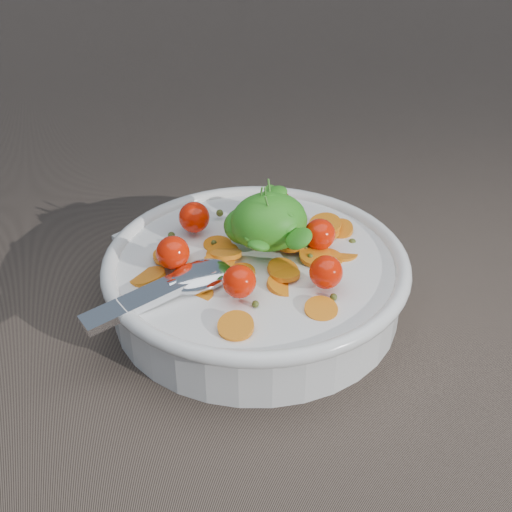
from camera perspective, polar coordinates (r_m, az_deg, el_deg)
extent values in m
plane|color=brown|center=(0.61, -0.81, -5.16)|extent=(6.00, 6.00, 0.00)
cylinder|color=white|center=(0.60, 0.00, -2.43)|extent=(0.27, 0.27, 0.05)
torus|color=white|center=(0.59, 0.00, -0.40)|extent=(0.28, 0.28, 0.01)
cylinder|color=white|center=(0.61, 0.00, -4.13)|extent=(0.13, 0.13, 0.01)
cylinder|color=brown|center=(0.60, 0.00, -2.43)|extent=(0.24, 0.24, 0.04)
cylinder|color=orange|center=(0.59, -7.54, 0.11)|extent=(0.04, 0.04, 0.01)
cylinder|color=orange|center=(0.59, -2.98, 0.15)|extent=(0.04, 0.04, 0.01)
cylinder|color=orange|center=(0.60, 7.58, 0.11)|extent=(0.04, 0.04, 0.01)
cylinder|color=orange|center=(0.64, 1.25, 3.42)|extent=(0.03, 0.03, 0.01)
cylinder|color=orange|center=(0.61, 4.92, 1.36)|extent=(0.03, 0.03, 0.01)
cylinder|color=orange|center=(0.57, 2.42, -1.22)|extent=(0.04, 0.04, 0.01)
cylinder|color=orange|center=(0.61, -3.43, 0.93)|extent=(0.03, 0.03, 0.01)
cylinder|color=orange|center=(0.56, 2.61, -1.63)|extent=(0.04, 0.04, 0.01)
cylinder|color=orange|center=(0.55, -5.21, -3.47)|extent=(0.03, 0.03, 0.01)
cylinder|color=orange|center=(0.50, -1.81, -6.25)|extent=(0.03, 0.03, 0.01)
cylinder|color=orange|center=(0.60, 3.42, 1.16)|extent=(0.04, 0.04, 0.01)
cylinder|color=orange|center=(0.63, 6.15, 2.80)|extent=(0.04, 0.04, 0.01)
cylinder|color=orange|center=(0.53, 5.80, -4.77)|extent=(0.04, 0.04, 0.01)
cylinder|color=orange|center=(0.57, -9.61, -1.84)|extent=(0.04, 0.04, 0.02)
cylinder|color=orange|center=(0.59, 6.43, -0.21)|extent=(0.04, 0.04, 0.01)
cylinder|color=orange|center=(0.63, 6.06, 2.03)|extent=(0.04, 0.04, 0.02)
cylinder|color=orange|center=(0.57, -1.38, -1.64)|extent=(0.03, 0.03, 0.01)
cylinder|color=orange|center=(0.64, 0.56, 3.45)|extent=(0.04, 0.03, 0.02)
cylinder|color=orange|center=(0.57, -3.30, -0.57)|extent=(0.04, 0.04, 0.01)
cylinder|color=orange|center=(0.59, 5.28, 0.07)|extent=(0.04, 0.04, 0.01)
cylinder|color=orange|center=(0.56, 2.66, -2.73)|extent=(0.04, 0.04, 0.02)
cylinder|color=orange|center=(0.65, 2.56, 3.34)|extent=(0.04, 0.04, 0.01)
cylinder|color=orange|center=(0.59, -2.69, 0.18)|extent=(0.04, 0.04, 0.01)
cylinder|color=orange|center=(0.63, 7.44, 2.36)|extent=(0.03, 0.03, 0.02)
sphere|color=#46521B|center=(0.64, -1.63, 2.91)|extent=(0.01, 0.01, 0.01)
sphere|color=#46521B|center=(0.54, 6.91, -3.64)|extent=(0.01, 0.01, 0.01)
sphere|color=#46521B|center=(0.59, 4.41, 0.76)|extent=(0.01, 0.01, 0.01)
sphere|color=#46521B|center=(0.57, -4.44, -0.77)|extent=(0.01, 0.01, 0.01)
sphere|color=#46521B|center=(0.63, 4.24, 2.83)|extent=(0.01, 0.01, 0.01)
sphere|color=#46521B|center=(0.64, -5.56, 3.02)|extent=(0.01, 0.01, 0.01)
sphere|color=#46521B|center=(0.54, -9.67, -3.69)|extent=(0.01, 0.01, 0.01)
sphere|color=#46521B|center=(0.58, 4.84, -0.03)|extent=(0.01, 0.01, 0.01)
sphere|color=#46521B|center=(0.60, -6.59, 0.57)|extent=(0.01, 0.01, 0.01)
sphere|color=#46521B|center=(0.61, -3.77, 1.18)|extent=(0.01, 0.01, 0.01)
sphere|color=#46521B|center=(0.65, 3.40, 4.00)|extent=(0.01, 0.01, 0.01)
sphere|color=#46521B|center=(0.61, -7.38, 1.25)|extent=(0.01, 0.01, 0.01)
sphere|color=#46521B|center=(0.63, 2.39, 2.87)|extent=(0.01, 0.01, 0.01)
sphere|color=#46521B|center=(0.57, -3.88, -2.19)|extent=(0.01, 0.01, 0.01)
sphere|color=#46521B|center=(0.67, 1.54, 4.13)|extent=(0.01, 0.01, 0.01)
sphere|color=#46521B|center=(0.65, -3.24, 3.83)|extent=(0.01, 0.01, 0.01)
sphere|color=#46521B|center=(0.62, 8.54, 1.20)|extent=(0.01, 0.01, 0.01)
sphere|color=#46521B|center=(0.60, 3.36, 0.88)|extent=(0.01, 0.01, 0.01)
sphere|color=#46521B|center=(0.63, -7.53, 1.82)|extent=(0.01, 0.01, 0.01)
sphere|color=#46521B|center=(0.53, -0.05, -4.29)|extent=(0.01, 0.01, 0.01)
sphere|color=red|center=(0.59, 5.67, 1.93)|extent=(0.03, 0.03, 0.03)
sphere|color=red|center=(0.64, 2.09, 4.48)|extent=(0.03, 0.03, 0.03)
sphere|color=red|center=(0.62, -5.51, 3.45)|extent=(0.03, 0.03, 0.03)
sphere|color=red|center=(0.57, -7.40, 0.30)|extent=(0.03, 0.03, 0.03)
sphere|color=red|center=(0.53, -1.50, -2.27)|extent=(0.03, 0.03, 0.03)
sphere|color=red|center=(0.54, 6.24, -1.44)|extent=(0.03, 0.03, 0.03)
ellipsoid|color=#338C1F|center=(0.58, 1.16, 3.08)|extent=(0.07, 0.06, 0.05)
ellipsoid|color=#338C1F|center=(0.59, -0.92, 2.70)|extent=(0.04, 0.04, 0.03)
ellipsoid|color=#338C1F|center=(0.56, 2.61, 2.95)|extent=(0.03, 0.03, 0.02)
ellipsoid|color=#338C1F|center=(0.60, 1.21, 4.77)|extent=(0.03, 0.03, 0.02)
ellipsoid|color=#338C1F|center=(0.59, 2.08, 4.02)|extent=(0.03, 0.03, 0.02)
ellipsoid|color=#338C1F|center=(0.62, 0.01, 4.43)|extent=(0.03, 0.03, 0.02)
ellipsoid|color=#338C1F|center=(0.56, 0.93, 3.16)|extent=(0.02, 0.02, 0.01)
ellipsoid|color=#338C1F|center=(0.59, 1.21, 4.14)|extent=(0.03, 0.03, 0.02)
ellipsoid|color=#338C1F|center=(0.59, -0.40, 3.55)|extent=(0.03, 0.03, 0.03)
ellipsoid|color=#338C1F|center=(0.58, 1.17, 3.51)|extent=(0.02, 0.03, 0.02)
ellipsoid|color=#338C1F|center=(0.58, 2.78, 2.42)|extent=(0.03, 0.03, 0.02)
ellipsoid|color=#338C1F|center=(0.57, 2.85, 3.97)|extent=(0.02, 0.02, 0.02)
ellipsoid|color=#338C1F|center=(0.57, -0.52, 2.04)|extent=(0.02, 0.03, 0.01)
ellipsoid|color=#338C1F|center=(0.59, 0.64, 4.15)|extent=(0.03, 0.03, 0.03)
ellipsoid|color=#338C1F|center=(0.55, 3.83, 1.56)|extent=(0.03, 0.03, 0.02)
ellipsoid|color=#338C1F|center=(0.58, 1.61, 5.35)|extent=(0.03, 0.03, 0.02)
ellipsoid|color=#338C1F|center=(0.57, 1.67, 3.25)|extent=(0.02, 0.03, 0.01)
ellipsoid|color=#338C1F|center=(0.60, 1.58, 5.71)|extent=(0.03, 0.03, 0.02)
ellipsoid|color=#338C1F|center=(0.59, 1.62, 5.52)|extent=(0.03, 0.03, 0.02)
ellipsoid|color=#338C1F|center=(0.54, 0.23, 0.92)|extent=(0.02, 0.02, 0.02)
ellipsoid|color=#338C1F|center=(0.58, 0.91, 3.42)|extent=(0.02, 0.02, 0.01)
cylinder|color=#4C8C33|center=(0.57, 1.27, 3.67)|extent=(0.01, 0.01, 0.04)
cylinder|color=#4C8C33|center=(0.59, 1.33, 4.76)|extent=(0.01, 0.01, 0.05)
cylinder|color=#4C8C33|center=(0.58, 0.22, 4.38)|extent=(0.01, 0.01, 0.05)
cylinder|color=#4C8C33|center=(0.58, 0.90, 4.42)|extent=(0.01, 0.01, 0.05)
ellipsoid|color=silver|center=(0.56, -5.02, -1.80)|extent=(0.07, 0.06, 0.02)
cube|color=silver|center=(0.54, -9.45, -3.54)|extent=(0.12, 0.06, 0.02)
cylinder|color=silver|center=(0.55, -6.76, -2.38)|extent=(0.02, 0.02, 0.01)
cube|color=white|center=(0.72, -5.39, 1.96)|extent=(0.18, 0.18, 0.01)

